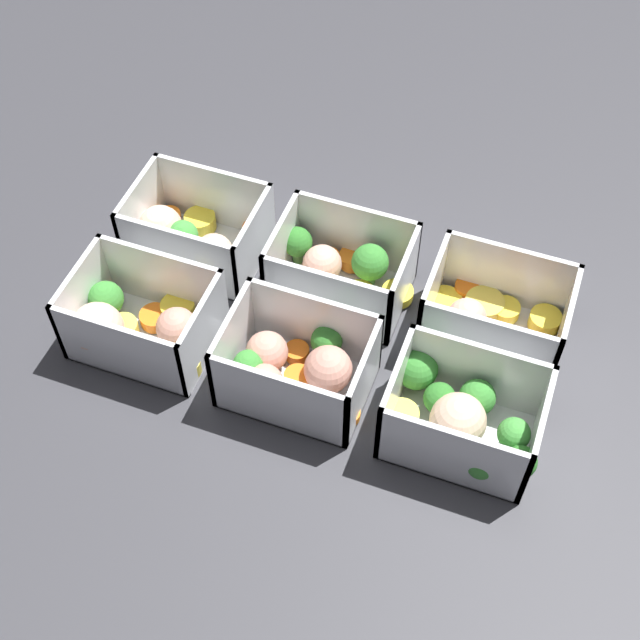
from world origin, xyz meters
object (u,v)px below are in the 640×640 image
object	(u,v)px
container_near_left	(136,322)
container_far_right	(490,316)
container_near_center	(295,366)
container_near_right	(460,415)
container_far_center	(338,274)
container_far_left	(191,235)

from	to	relation	value
container_near_left	container_far_right	bearing A→B (deg)	21.80
container_near_center	container_near_right	world-z (taller)	same
container_near_left	container_near_right	world-z (taller)	same
container_near_center	container_far_center	world-z (taller)	same
container_near_left	container_far_left	size ratio (longest dim) A/B	1.02
container_near_right	container_far_left	distance (m)	0.33
container_far_center	container_near_left	bearing A→B (deg)	-142.33
container_near_center	container_far_center	bearing A→B (deg)	90.33
container_near_center	container_far_left	distance (m)	0.20
container_far_center	container_far_right	distance (m)	0.15
container_near_center	container_far_right	xyz separation A→B (m)	(0.15, 0.12, -0.00)
container_near_left	container_far_center	bearing A→B (deg)	37.67
container_near_right	container_far_right	world-z (taller)	same
container_near_right	container_near_center	bearing A→B (deg)	-179.85
container_far_left	container_far_center	size ratio (longest dim) A/B	0.96
container_near_left	container_far_right	distance (m)	0.34
container_far_left	container_far_right	bearing A→B (deg)	1.05
container_near_left	container_far_right	size ratio (longest dim) A/B	1.02
container_near_right	container_far_left	size ratio (longest dim) A/B	1.06
container_far_left	container_far_right	distance (m)	0.31
container_far_right	container_far_center	bearing A→B (deg)	-179.25
container_near_left	container_near_center	xyz separation A→B (m)	(0.16, 0.01, -0.00)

